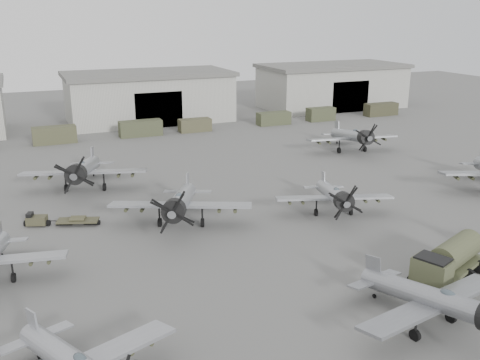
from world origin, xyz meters
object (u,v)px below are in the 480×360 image
(aircraft_near_1, at_px, (438,301))
(tug_trailer, at_px, (52,220))
(aircraft_mid_2, at_px, (335,195))
(aircraft_far_1, at_px, (353,136))
(aircraft_mid_1, at_px, (180,202))
(fuel_tanker, at_px, (449,259))
(aircraft_far_0, at_px, (84,170))

(aircraft_near_1, xyz_separation_m, tug_trailer, (-20.23, 26.97, -1.61))
(aircraft_mid_2, bearing_deg, aircraft_far_1, 70.79)
(aircraft_near_1, distance_m, aircraft_mid_1, 24.05)
(aircraft_far_1, distance_m, fuel_tanker, 37.15)
(fuel_tanker, height_order, tug_trailer, fuel_tanker)
(aircraft_far_0, xyz_separation_m, aircraft_far_1, (36.56, 3.13, -0.13))
(aircraft_far_0, height_order, aircraft_far_1, aircraft_far_0)
(aircraft_mid_1, distance_m, aircraft_far_0, 15.32)
(fuel_tanker, relative_size, tug_trailer, 1.22)
(aircraft_near_1, height_order, aircraft_mid_2, aircraft_near_1)
(aircraft_far_0, xyz_separation_m, tug_trailer, (-4.02, -8.89, -1.97))
(aircraft_near_1, distance_m, fuel_tanker, 7.43)
(aircraft_far_0, distance_m, tug_trailer, 9.96)
(aircraft_mid_1, distance_m, aircraft_far_1, 34.31)
(aircraft_mid_1, height_order, aircraft_mid_2, aircraft_mid_1)
(aircraft_near_1, height_order, aircraft_far_1, aircraft_far_1)
(aircraft_mid_1, height_order, fuel_tanker, aircraft_mid_1)
(aircraft_mid_2, bearing_deg, aircraft_mid_1, -172.69)
(aircraft_far_1, relative_size, fuel_tanker, 1.64)
(aircraft_mid_2, height_order, aircraft_far_1, aircraft_far_1)
(aircraft_mid_1, bearing_deg, fuel_tanker, -24.78)
(aircraft_near_1, relative_size, fuel_tanker, 1.47)
(tug_trailer, bearing_deg, aircraft_mid_2, 2.33)
(aircraft_mid_1, xyz_separation_m, aircraft_far_1, (29.86, 16.91, -0.02))
(aircraft_mid_2, relative_size, aircraft_far_0, 0.83)
(aircraft_near_1, relative_size, aircraft_mid_1, 0.92)
(aircraft_mid_1, bearing_deg, aircraft_far_1, 53.49)
(aircraft_mid_2, height_order, fuel_tanker, aircraft_mid_2)
(aircraft_mid_2, distance_m, aircraft_far_0, 26.88)
(aircraft_far_1, bearing_deg, tug_trailer, -153.80)
(aircraft_far_1, bearing_deg, aircraft_mid_1, -140.78)
(aircraft_mid_2, relative_size, fuel_tanker, 1.42)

